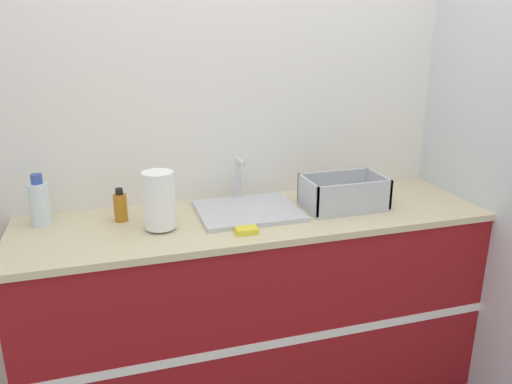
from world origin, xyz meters
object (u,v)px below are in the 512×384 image
Objects in this scene: paper_towel_roll at (159,201)px; bottle_amber at (120,207)px; sink at (248,209)px; dish_rack at (343,196)px; bottle_clear at (40,203)px.

paper_towel_roll is 0.22m from bottle_amber.
sink is at bearing -5.67° from bottle_amber.
dish_rack is 1.34m from bottle_clear.
sink is 0.56m from bottle_amber.
paper_towel_roll is 0.52m from bottle_clear.
sink is 2.02× the size of bottle_clear.
paper_towel_roll reaches higher than dish_rack.
paper_towel_roll reaches higher than bottle_clear.
bottle_clear reaches higher than sink.
bottle_clear is at bearing 173.18° from sink.
sink is 1.22× the size of dish_rack.
bottle_clear is at bearing 171.22° from bottle_amber.
dish_rack is at bearing -8.84° from sink.
sink reaches higher than bottle_amber.
bottle_amber is (-0.56, 0.06, 0.05)m from sink.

